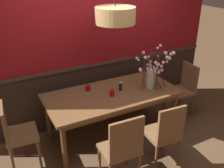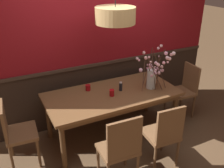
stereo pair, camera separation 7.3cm
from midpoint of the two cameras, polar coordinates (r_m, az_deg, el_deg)
The scene contains 14 objects.
ground_plane at distance 4.16m, azimuth -0.51°, elevation -11.27°, with size 24.00×24.00×0.00m, color brown.
back_wall at distance 4.06m, azimuth -4.93°, elevation 11.01°, with size 4.41×0.14×2.99m.
dining_table at distance 3.80m, azimuth -0.55°, elevation -3.11°, with size 1.96×0.95×0.75m.
chair_head_west_end at distance 3.56m, azimuth -21.31°, elevation -9.92°, with size 0.43×0.47×0.92m.
chair_near_side_right at distance 3.39m, azimuth 11.08°, elevation -10.56°, with size 0.43×0.45×0.94m.
chair_near_side_left at distance 3.08m, azimuth 1.63°, elevation -13.89°, with size 0.47×0.40×0.96m.
chair_far_side_left at distance 4.48m, azimuth -9.46°, elevation -1.19°, with size 0.47×0.44×0.90m.
chair_head_east_end at distance 4.62m, azimuth 15.22°, elevation -0.74°, with size 0.44×0.42×0.93m.
chair_far_side_right at distance 4.68m, azimuth -2.26°, elevation 0.89°, with size 0.45×0.45×0.99m.
vase_with_blossoms at distance 3.88m, azimuth 8.49°, elevation 2.28°, with size 0.54×0.52×0.65m.
candle_holder_nearer_center at distance 3.66m, azimuth -0.59°, elevation -1.98°, with size 0.07×0.07×0.10m.
candle_holder_nearer_edge at distance 3.84m, azimuth -5.96°, elevation -0.86°, with size 0.08×0.08×0.09m.
condiment_bottle at distance 3.82m, azimuth 1.37°, elevation -0.55°, with size 0.05×0.05×0.14m.
pendant_lamp at distance 3.45m, azimuth 0.09°, elevation 15.11°, with size 0.53×0.53×1.23m.
Camera 1 is at (-1.57, -2.96, 2.48)m, focal length 40.89 mm.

